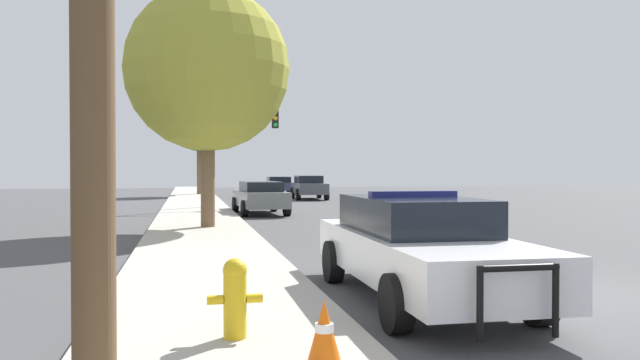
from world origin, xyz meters
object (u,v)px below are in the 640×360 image
(traffic_cone, at_px, (324,331))
(car_background_oncoming, at_px, (309,187))
(fire_hydrant, at_px, (235,296))
(traffic_light, at_px, (237,135))
(car_background_distant, at_px, (278,185))
(tree_sidewalk_far, at_px, (200,125))
(tree_sidewalk_near, at_px, (207,70))
(police_car, at_px, (418,245))
(car_background_midblock, at_px, (260,197))

(traffic_cone, bearing_deg, car_background_oncoming, 79.22)
(fire_hydrant, distance_m, traffic_light, 22.82)
(car_background_oncoming, relative_size, car_background_distant, 1.05)
(car_background_oncoming, height_order, tree_sidewalk_far, tree_sidewalk_far)
(tree_sidewalk_near, distance_m, tree_sidewalk_far, 25.41)
(police_car, bearing_deg, car_background_oncoming, -97.35)
(fire_hydrant, height_order, car_background_oncoming, car_background_oncoming)
(fire_hydrant, relative_size, car_background_distant, 0.20)
(traffic_light, distance_m, car_background_oncoming, 10.65)
(traffic_light, bearing_deg, tree_sidewalk_far, 95.08)
(fire_hydrant, bearing_deg, car_background_distant, 81.14)
(car_background_distant, distance_m, tree_sidewalk_far, 7.16)
(traffic_light, height_order, car_background_midblock, traffic_light)
(fire_hydrant, bearing_deg, tree_sidewalk_far, 89.39)
(tree_sidewalk_far, bearing_deg, car_background_oncoming, -45.16)
(car_background_distant, relative_size, tree_sidewalk_far, 0.63)
(car_background_oncoming, xyz_separation_m, car_background_distant, (-0.82, 7.56, -0.07))
(fire_hydrant, relative_size, tree_sidewalk_far, 0.12)
(traffic_light, bearing_deg, car_background_distant, 75.36)
(car_background_midblock, height_order, car_background_distant, car_background_midblock)
(car_background_distant, height_order, tree_sidewalk_far, tree_sidewalk_far)
(police_car, distance_m, tree_sidewalk_near, 11.72)
(police_car, bearing_deg, tree_sidewalk_near, -75.56)
(traffic_light, relative_size, traffic_cone, 8.42)
(police_car, relative_size, traffic_cone, 9.75)
(car_background_oncoming, xyz_separation_m, tree_sidewalk_far, (-6.51, 6.54, 4.15))
(traffic_light, height_order, tree_sidewalk_near, tree_sidewalk_near)
(traffic_light, bearing_deg, car_background_midblock, -77.59)
(fire_hydrant, relative_size, traffic_cone, 1.47)
(car_background_midblock, bearing_deg, car_background_distant, 76.73)
(tree_sidewalk_near, bearing_deg, car_background_distant, 77.29)
(tree_sidewalk_near, bearing_deg, tree_sidewalk_far, 89.39)
(fire_hydrant, bearing_deg, car_background_oncoming, 77.63)
(tree_sidewalk_near, height_order, traffic_cone, tree_sidewalk_near)
(traffic_light, relative_size, car_background_midblock, 1.00)
(car_background_oncoming, xyz_separation_m, traffic_cone, (-6.19, -32.47, -0.37))
(police_car, distance_m, traffic_cone, 3.58)
(police_car, xyz_separation_m, car_background_distant, (3.35, 37.10, -0.07))
(traffic_light, bearing_deg, tree_sidewalk_near, -99.44)
(police_car, distance_m, car_background_oncoming, 29.83)
(fire_hydrant, xyz_separation_m, car_background_midblock, (2.49, 19.37, 0.16))
(fire_hydrant, height_order, traffic_light, traffic_light)
(car_background_oncoming, bearing_deg, car_background_distant, -81.47)
(car_background_distant, bearing_deg, car_background_midblock, -98.75)
(car_background_distant, bearing_deg, tree_sidewalk_near, -101.08)
(car_background_oncoming, distance_m, car_background_distant, 7.61)
(police_car, distance_m, car_background_midblock, 17.40)
(tree_sidewalk_far, relative_size, traffic_cone, 11.98)
(car_background_distant, bearing_deg, fire_hydrant, -97.23)
(tree_sidewalk_near, bearing_deg, traffic_light, 80.56)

